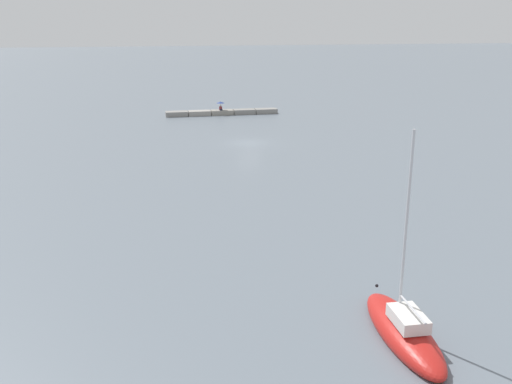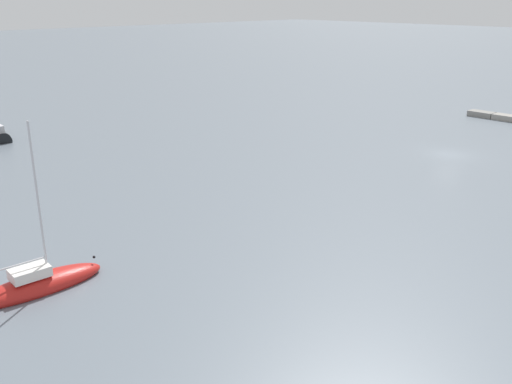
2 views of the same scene
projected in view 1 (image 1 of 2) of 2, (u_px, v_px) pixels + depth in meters
ground_plane at (249, 143)px, 62.67m from camera, size 500.00×500.00×0.00m
seawall_pier at (222, 112)px, 81.42m from camera, size 16.13×1.70×0.69m
person_seated_maroon_left at (221, 108)px, 81.11m from camera, size 0.42×0.62×0.73m
umbrella_open_navy at (220, 102)px, 80.93m from camera, size 1.18×1.18×1.26m
sailboat_red_outer at (404, 331)px, 24.14m from camera, size 2.28×7.04×9.31m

